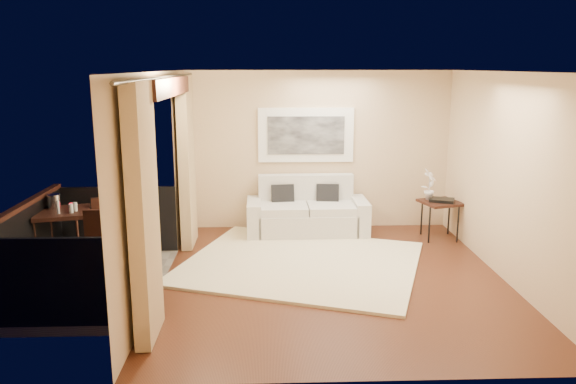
{
  "coord_description": "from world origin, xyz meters",
  "views": [
    {
      "loc": [
        -0.87,
        -7.01,
        2.77
      ],
      "look_at": [
        -0.59,
        0.61,
        1.05
      ],
      "focal_mm": 35.0,
      "sensor_mm": 36.0,
      "label": 1
    }
  ],
  "objects_px": {
    "orchid": "(429,184)",
    "sofa": "(307,214)",
    "side_table": "(440,205)",
    "balcony_chair_near": "(102,245)",
    "ice_bucket": "(54,201)",
    "balcony_chair_far": "(109,223)",
    "bistro_table": "(63,216)"
  },
  "relations": [
    {
      "from": "orchid",
      "to": "bistro_table",
      "type": "xyz_separation_m",
      "value": [
        -5.46,
        -1.27,
        -0.14
      ]
    },
    {
      "from": "balcony_chair_far",
      "to": "balcony_chair_near",
      "type": "xyz_separation_m",
      "value": [
        0.24,
        -1.16,
        0.05
      ]
    },
    {
      "from": "balcony_chair_far",
      "to": "ice_bucket",
      "type": "height_order",
      "value": "ice_bucket"
    },
    {
      "from": "sofa",
      "to": "bistro_table",
      "type": "xyz_separation_m",
      "value": [
        -3.48,
        -1.53,
        0.4
      ]
    },
    {
      "from": "balcony_chair_near",
      "to": "ice_bucket",
      "type": "relative_size",
      "value": 5.15
    },
    {
      "from": "orchid",
      "to": "ice_bucket",
      "type": "height_order",
      "value": "orchid"
    },
    {
      "from": "sofa",
      "to": "balcony_chair_far",
      "type": "xyz_separation_m",
      "value": [
        -2.95,
        -1.23,
        0.21
      ]
    },
    {
      "from": "balcony_chair_near",
      "to": "side_table",
      "type": "bearing_deg",
      "value": 18.46
    },
    {
      "from": "side_table",
      "to": "ice_bucket",
      "type": "bearing_deg",
      "value": -169.95
    },
    {
      "from": "sofa",
      "to": "ice_bucket",
      "type": "xyz_separation_m",
      "value": [
        -3.63,
        -1.4,
        0.58
      ]
    },
    {
      "from": "orchid",
      "to": "sofa",
      "type": "bearing_deg",
      "value": 172.44
    },
    {
      "from": "bistro_table",
      "to": "balcony_chair_far",
      "type": "xyz_separation_m",
      "value": [
        0.53,
        0.3,
        -0.19
      ]
    },
    {
      "from": "side_table",
      "to": "bistro_table",
      "type": "relative_size",
      "value": 0.84
    },
    {
      "from": "side_table",
      "to": "orchid",
      "type": "bearing_deg",
      "value": 146.41
    },
    {
      "from": "sofa",
      "to": "ice_bucket",
      "type": "distance_m",
      "value": 3.94
    },
    {
      "from": "balcony_chair_far",
      "to": "ice_bucket",
      "type": "xyz_separation_m",
      "value": [
        -0.68,
        -0.17,
        0.37
      ]
    },
    {
      "from": "side_table",
      "to": "ice_bucket",
      "type": "xyz_separation_m",
      "value": [
        -5.78,
        -1.02,
        0.35
      ]
    },
    {
      "from": "side_table",
      "to": "balcony_chair_far",
      "type": "xyz_separation_m",
      "value": [
        -5.1,
        -0.86,
        -0.02
      ]
    },
    {
      "from": "balcony_chair_near",
      "to": "ice_bucket",
      "type": "height_order",
      "value": "balcony_chair_near"
    },
    {
      "from": "sofa",
      "to": "side_table",
      "type": "xyz_separation_m",
      "value": [
        2.15,
        -0.37,
        0.23
      ]
    },
    {
      "from": "orchid",
      "to": "balcony_chair_far",
      "type": "relative_size",
      "value": 0.54
    },
    {
      "from": "orchid",
      "to": "balcony_chair_far",
      "type": "bearing_deg",
      "value": -168.9
    },
    {
      "from": "ice_bucket",
      "to": "balcony_chair_far",
      "type": "bearing_deg",
      "value": 13.78
    },
    {
      "from": "side_table",
      "to": "balcony_chair_near",
      "type": "bearing_deg",
      "value": -157.5
    },
    {
      "from": "balcony_chair_far",
      "to": "balcony_chair_near",
      "type": "distance_m",
      "value": 1.18
    },
    {
      "from": "sofa",
      "to": "balcony_chair_near",
      "type": "relative_size",
      "value": 1.95
    },
    {
      "from": "sofa",
      "to": "balcony_chair_near",
      "type": "height_order",
      "value": "balcony_chair_near"
    },
    {
      "from": "orchid",
      "to": "ice_bucket",
      "type": "bearing_deg",
      "value": -168.57
    },
    {
      "from": "sofa",
      "to": "orchid",
      "type": "distance_m",
      "value": 2.07
    },
    {
      "from": "orchid",
      "to": "ice_bucket",
      "type": "relative_size",
      "value": 2.57
    },
    {
      "from": "sofa",
      "to": "bistro_table",
      "type": "height_order",
      "value": "sofa"
    },
    {
      "from": "bistro_table",
      "to": "ice_bucket",
      "type": "bearing_deg",
      "value": 137.27
    }
  ]
}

